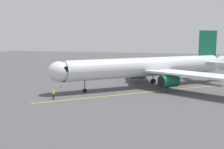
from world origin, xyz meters
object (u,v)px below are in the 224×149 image
Objects in this scene: ground_crew_marshaller at (53,94)px; safety_cone_nose_left at (74,79)px; tug_near_nose at (66,78)px; ground_crew_wing_walker at (160,76)px; airplane at (149,67)px; safety_cone_nose_right at (61,86)px.

ground_crew_marshaller is 19.02m from safety_cone_nose_left.
ground_crew_marshaller is 0.62× the size of tug_near_nose.
ground_crew_wing_walker is 22.15m from tug_near_nose.
tug_near_nose is at bearing 21.15° from ground_crew_wing_walker.
ground_crew_wing_walker is 3.11× the size of safety_cone_nose_left.
safety_cone_nose_right is at bearing 18.74° from airplane.
tug_near_nose is 4.98× the size of safety_cone_nose_right.
airplane is 19.77× the size of ground_crew_marshaller.
tug_near_nose is at bearing -71.57° from ground_crew_marshaller.
airplane reaches higher than ground_crew_marshaller.
ground_crew_marshaller is at bearing 48.59° from airplane.
airplane is 19.68m from tug_near_nose.
ground_crew_wing_walker is at bearing -160.74° from safety_cone_nose_left.
ground_crew_wing_walker is 3.11× the size of safety_cone_nose_right.
tug_near_nose is (5.74, -17.24, -0.18)m from ground_crew_marshaller.
ground_crew_wing_walker is (-1.34, -9.84, -3.12)m from airplane.
airplane reaches higher than safety_cone_nose_left.
safety_cone_nose_left is at bearing -138.35° from tug_near_nose.
ground_crew_wing_walker is 0.62× the size of tug_near_nose.
safety_cone_nose_left is (19.22, 6.72, -0.61)m from ground_crew_wing_walker.
safety_cone_nose_left is 1.00× the size of safety_cone_nose_right.
airplane is 19.77× the size of ground_crew_wing_walker.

